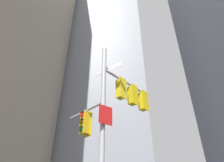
% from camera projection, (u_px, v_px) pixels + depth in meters
% --- Properties ---
extents(building_mid_block, '(14.72, 14.72, 53.58)m').
position_uv_depth(building_mid_block, '(96.00, 55.00, 38.61)').
color(building_mid_block, '#9399A3').
rests_on(building_mid_block, ground).
extents(signal_pole_assembly, '(4.03, 2.81, 8.59)m').
position_uv_depth(signal_pole_assembly, '(114.00, 112.00, 9.51)').
color(signal_pole_assembly, '#B2B2B5').
rests_on(signal_pole_assembly, ground).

